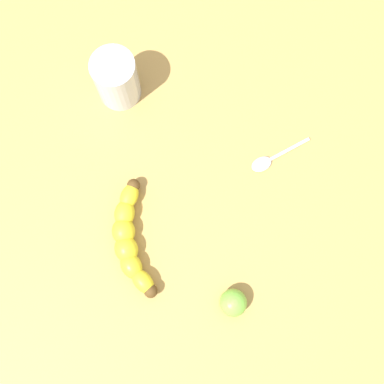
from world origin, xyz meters
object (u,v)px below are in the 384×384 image
Objects in this scene: lime_fruit at (233,303)px; banana at (130,239)px; teaspoon at (265,162)px; smoothie_glass at (116,79)px.

banana is at bearing 70.44° from lime_fruit.
banana reaches higher than teaspoon.
teaspoon is (23.99, -1.07, -1.79)cm from lime_fruit.
smoothie_glass reaches higher than teaspoon.
teaspoon is at bearing -105.82° from smoothie_glass.
teaspoon is (-7.65, -26.98, -4.73)cm from smoothie_glass.
banana is 1.79× the size of smoothie_glass.
banana is 26.54cm from smoothie_glass.
lime_fruit is at bearing 48.36° from banana.
teaspoon is at bearing -2.56° from lime_fruit.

